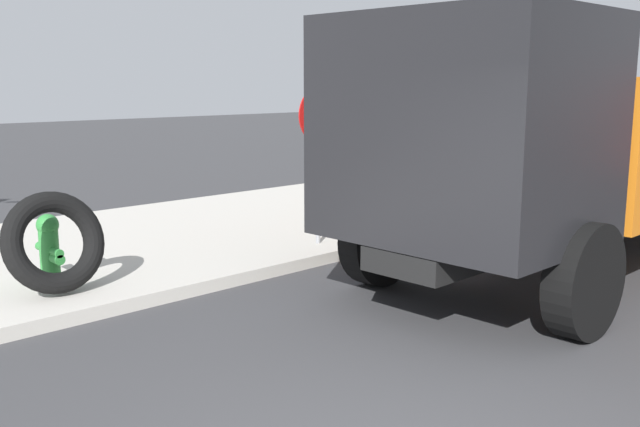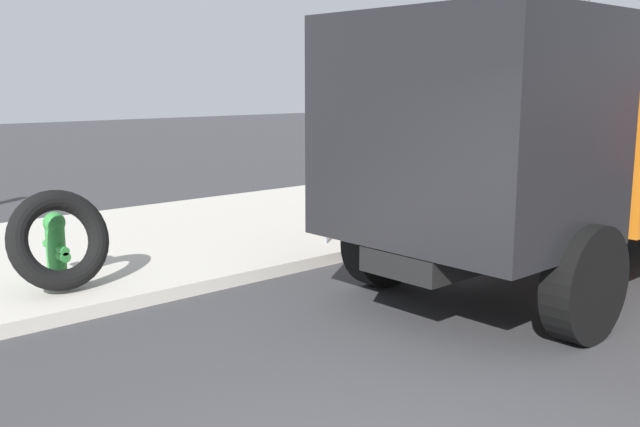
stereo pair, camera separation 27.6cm
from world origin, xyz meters
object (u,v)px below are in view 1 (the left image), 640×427
object	(u,v)px
fire_hydrant	(49,246)
dump_truck_orange	(572,144)
loose_tire	(54,242)
stop_sign	(319,136)
street_light_pole	(565,60)

from	to	relation	value
fire_hydrant	dump_truck_orange	distance (m)	6.26
loose_tire	stop_sign	bearing A→B (deg)	-3.27
dump_truck_orange	street_light_pole	distance (m)	6.25
street_light_pole	loose_tire	bearing A→B (deg)	179.70
loose_tire	stop_sign	distance (m)	3.76
fire_hydrant	loose_tire	bearing A→B (deg)	-107.06
stop_sign	dump_truck_orange	world-z (taller)	dump_truck_orange
dump_truck_orange	street_light_pole	xyz separation A→B (m)	(5.38, 2.96, 1.18)
loose_tire	stop_sign	size ratio (longest dim) A/B	0.51
stop_sign	street_light_pole	distance (m)	7.06
fire_hydrant	street_light_pole	world-z (taller)	street_light_pole
stop_sign	dump_truck_orange	size ratio (longest dim) A/B	0.31
fire_hydrant	street_light_pole	distance (m)	10.70
loose_tire	stop_sign	xyz separation A→B (m)	(3.64, -0.21, 0.94)
loose_tire	fire_hydrant	bearing A→B (deg)	72.94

